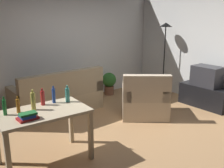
% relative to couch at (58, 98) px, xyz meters
% --- Properties ---
extents(ground_plane, '(5.20, 4.40, 0.02)m').
position_rel_couch_xyz_m(ground_plane, '(0.48, -1.59, -0.32)').
color(ground_plane, tan).
extents(wall_rear, '(5.20, 0.10, 2.70)m').
position_rel_couch_xyz_m(wall_rear, '(0.48, 0.61, 1.04)').
color(wall_rear, white).
rests_on(wall_rear, ground_plane).
extents(wall_right, '(0.10, 4.40, 2.70)m').
position_rel_couch_xyz_m(wall_right, '(3.08, -1.59, 1.04)').
color(wall_right, silver).
rests_on(wall_right, ground_plane).
extents(couch, '(1.82, 0.84, 0.92)m').
position_rel_couch_xyz_m(couch, '(0.00, 0.00, 0.00)').
color(couch, tan).
rests_on(couch, ground_plane).
extents(tv_stand, '(0.44, 1.10, 0.48)m').
position_rel_couch_xyz_m(tv_stand, '(2.73, -1.73, -0.07)').
color(tv_stand, black).
rests_on(tv_stand, ground_plane).
extents(tv, '(0.41, 0.60, 0.44)m').
position_rel_couch_xyz_m(tv, '(2.73, -1.73, 0.39)').
color(tv, '#2D2D33').
rests_on(tv, tv_stand).
extents(torchiere_lamp, '(0.32, 0.32, 1.81)m').
position_rel_couch_xyz_m(torchiere_lamp, '(2.73, -0.51, 1.11)').
color(torchiere_lamp, black).
rests_on(torchiere_lamp, ground_plane).
extents(desk, '(1.24, 0.77, 0.76)m').
position_rel_couch_xyz_m(desk, '(-1.04, -1.61, 0.34)').
color(desk, '#C6B28E').
rests_on(desk, ground_plane).
extents(potted_plant, '(0.36, 0.36, 0.57)m').
position_rel_couch_xyz_m(potted_plant, '(1.60, 0.31, 0.02)').
color(potted_plant, brown).
rests_on(potted_plant, ground_plane).
extents(armchair, '(1.23, 1.22, 0.92)m').
position_rel_couch_xyz_m(armchair, '(1.28, -1.28, 0.01)').
color(armchair, beige).
rests_on(armchair, ground_plane).
extents(bottle_green, '(0.05, 0.05, 0.25)m').
position_rel_couch_xyz_m(bottle_green, '(-1.47, -1.44, 0.56)').
color(bottle_green, '#1E722D').
rests_on(bottle_green, desk).
extents(bottle_amber, '(0.05, 0.05, 0.23)m').
position_rel_couch_xyz_m(bottle_amber, '(-1.30, -1.46, 0.55)').
color(bottle_amber, '#9E6019').
rests_on(bottle_amber, desk).
extents(bottle_squat, '(0.06, 0.06, 0.28)m').
position_rel_couch_xyz_m(bottle_squat, '(-1.11, -1.49, 0.58)').
color(bottle_squat, '#BCB24C').
rests_on(bottle_squat, desk).
extents(bottle_red, '(0.06, 0.06, 0.25)m').
position_rel_couch_xyz_m(bottle_red, '(-0.93, -1.39, 0.56)').
color(bottle_red, '#AD2323').
rests_on(bottle_red, desk).
extents(bottle_blue, '(0.05, 0.05, 0.26)m').
position_rel_couch_xyz_m(bottle_blue, '(-0.76, -1.40, 0.57)').
color(bottle_blue, '#2347A3').
rests_on(bottle_blue, desk).
extents(bottle_tall, '(0.06, 0.06, 0.25)m').
position_rel_couch_xyz_m(bottle_tall, '(-0.58, -1.48, 0.56)').
color(bottle_tall, teal).
rests_on(bottle_tall, desk).
extents(book_stack, '(0.25, 0.17, 0.09)m').
position_rel_couch_xyz_m(book_stack, '(-1.30, -1.76, 0.49)').
color(book_stack, maroon).
rests_on(book_stack, desk).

